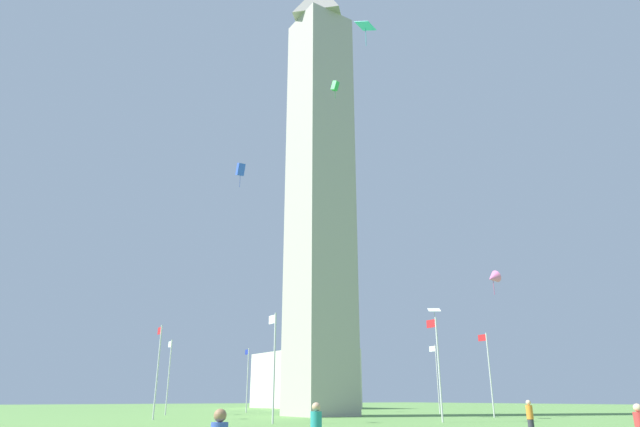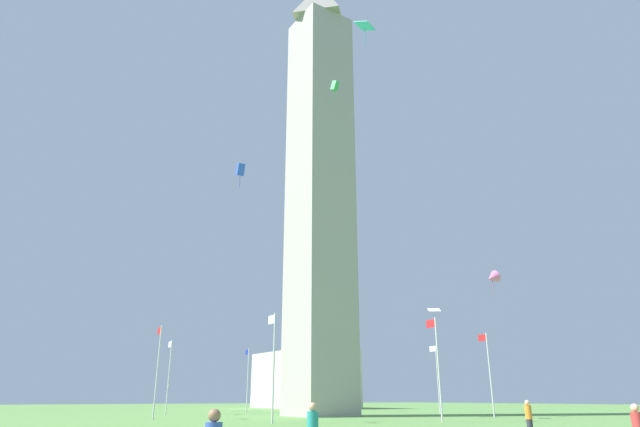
{
  "view_description": "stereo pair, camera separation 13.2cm",
  "coord_description": "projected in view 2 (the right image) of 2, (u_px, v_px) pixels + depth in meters",
  "views": [
    {
      "loc": [
        -48.47,
        32.02,
        1.78
      ],
      "look_at": [
        0.0,
        0.0,
        21.96
      ],
      "focal_mm": 29.86,
      "sensor_mm": 36.0,
      "label": 1
    },
    {
      "loc": [
        -48.54,
        31.91,
        1.78
      ],
      "look_at": [
        0.0,
        0.0,
        21.96
      ],
      "focal_mm": 29.86,
      "sensor_mm": 36.0,
      "label": 2
    }
  ],
  "objects": [
    {
      "name": "obelisk_monument",
      "position": [
        320.0,
        170.0,
        63.31
      ],
      "size": [
        6.05,
        6.05,
        55.01
      ],
      "color": "#A8A399",
      "rests_on": "ground"
    },
    {
      "name": "person_orange_shirt",
      "position": [
        529.0,
        418.0,
        25.82
      ],
      "size": [
        0.32,
        0.32,
        1.69
      ],
      "rotation": [
        0.0,
        0.0,
        -0.28
      ],
      "color": "#2D2D38",
      "rests_on": "ground"
    },
    {
      "name": "kite_cyan_diamond",
      "position": [
        365.0,
        26.0,
        40.12
      ],
      "size": [
        1.57,
        1.63,
        2.06
      ],
      "color": "#33C6D1"
    },
    {
      "name": "flagpole_ne",
      "position": [
        169.0,
        373.0,
        59.05
      ],
      "size": [
        1.12,
        0.14,
        8.0
      ],
      "color": "silver",
      "rests_on": "ground"
    },
    {
      "name": "flagpole_n",
      "position": [
        248.0,
        377.0,
        69.29
      ],
      "size": [
        1.12,
        0.14,
        8.0
      ],
      "color": "silver",
      "rests_on": "ground"
    },
    {
      "name": "kite_white_diamond",
      "position": [
        434.0,
        310.0,
        49.81
      ],
      "size": [
        1.51,
        1.53,
        1.81
      ],
      "color": "white"
    },
    {
      "name": "distant_building",
      "position": [
        303.0,
        380.0,
        97.71
      ],
      "size": [
        22.56,
        10.03,
        9.93
      ],
      "color": "beige",
      "rests_on": "ground"
    },
    {
      "name": "kite_pink_delta",
      "position": [
        492.0,
        278.0,
        36.39
      ],
      "size": [
        0.95,
        1.1,
        1.68
      ],
      "color": "pink"
    },
    {
      "name": "ground_plane",
      "position": [
        320.0,
        416.0,
        54.29
      ],
      "size": [
        260.0,
        260.0,
        0.0
      ],
      "primitive_type": "plane",
      "color": "#609347"
    },
    {
      "name": "flagpole_e",
      "position": [
        158.0,
        367.0,
        46.89
      ],
      "size": [
        1.12,
        0.14,
        8.0
      ],
      "color": "silver",
      "rests_on": "ground"
    },
    {
      "name": "flagpole_se",
      "position": [
        273.0,
        361.0,
        39.93
      ],
      "size": [
        1.12,
        0.14,
        8.0
      ],
      "color": "silver",
      "rests_on": "ground"
    },
    {
      "name": "flagpole_w",
      "position": [
        437.0,
        375.0,
        64.66
      ],
      "size": [
        1.12,
        0.14,
        8.0
      ],
      "color": "silver",
      "rests_on": "ground"
    },
    {
      "name": "kite_green_box",
      "position": [
        335.0,
        86.0,
        52.18
      ],
      "size": [
        0.89,
        0.69,
        1.91
      ],
      "color": "green"
    },
    {
      "name": "kite_blue_box",
      "position": [
        240.0,
        170.0,
        55.33
      ],
      "size": [
        1.19,
        0.84,
        2.69
      ],
      "color": "blue"
    },
    {
      "name": "flagpole_sw",
      "position": [
        489.0,
        370.0,
        52.5
      ],
      "size": [
        1.12,
        0.14,
        8.0
      ],
      "color": "silver",
      "rests_on": "ground"
    },
    {
      "name": "flagpole_nw",
      "position": [
        345.0,
        377.0,
        71.62
      ],
      "size": [
        1.12,
        0.14,
        8.0
      ],
      "color": "silver",
      "rests_on": "ground"
    },
    {
      "name": "flagpole_s",
      "position": [
        438.0,
        363.0,
        42.26
      ],
      "size": [
        1.12,
        0.14,
        8.0
      ],
      "color": "silver",
      "rests_on": "ground"
    }
  ]
}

